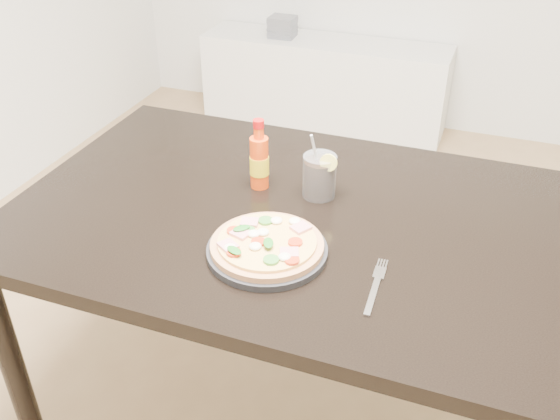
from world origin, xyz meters
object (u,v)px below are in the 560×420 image
(dining_table, at_px, (296,240))
(pizza, at_px, (267,243))
(hot_sauce_bottle, at_px, (259,161))
(cola_cup, at_px, (319,177))
(fork, at_px, (376,284))
(media_console, at_px, (324,83))
(plate, at_px, (267,251))

(dining_table, distance_m, pizza, 0.21)
(dining_table, relative_size, hot_sauce_bottle, 7.39)
(cola_cup, height_order, fork, cola_cup)
(hot_sauce_bottle, bearing_deg, cola_cup, 4.23)
(hot_sauce_bottle, xyz_separation_m, fork, (0.38, -0.29, -0.07))
(fork, height_order, media_console, fork)
(dining_table, height_order, hot_sauce_bottle, hot_sauce_bottle)
(pizza, xyz_separation_m, hot_sauce_bottle, (-0.12, 0.27, 0.05))
(dining_table, xyz_separation_m, fork, (0.24, -0.21, 0.09))
(media_console, bearing_deg, hot_sauce_bottle, -78.44)
(hot_sauce_bottle, bearing_deg, plate, -65.02)
(pizza, bearing_deg, cola_cup, 83.12)
(dining_table, height_order, plate, plate)
(fork, bearing_deg, pizza, 172.14)
(pizza, bearing_deg, fork, -5.61)
(plate, bearing_deg, dining_table, 87.62)
(dining_table, bearing_deg, plate, -92.38)
(dining_table, bearing_deg, fork, -40.19)
(hot_sauce_bottle, distance_m, media_console, 2.13)
(hot_sauce_bottle, bearing_deg, fork, -37.90)
(plate, xyz_separation_m, pizza, (-0.00, 0.00, 0.02))
(cola_cup, bearing_deg, plate, -96.66)
(pizza, height_order, media_console, pizza)
(plate, relative_size, fork, 1.43)
(dining_table, distance_m, cola_cup, 0.17)
(dining_table, xyz_separation_m, media_console, (-0.54, 2.09, -0.42))
(dining_table, distance_m, hot_sauce_bottle, 0.22)
(dining_table, height_order, cola_cup, cola_cup)
(hot_sauce_bottle, relative_size, fork, 1.00)
(pizza, relative_size, fork, 1.34)
(hot_sauce_bottle, bearing_deg, dining_table, -33.30)
(plate, xyz_separation_m, hot_sauce_bottle, (-0.13, 0.27, 0.07))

